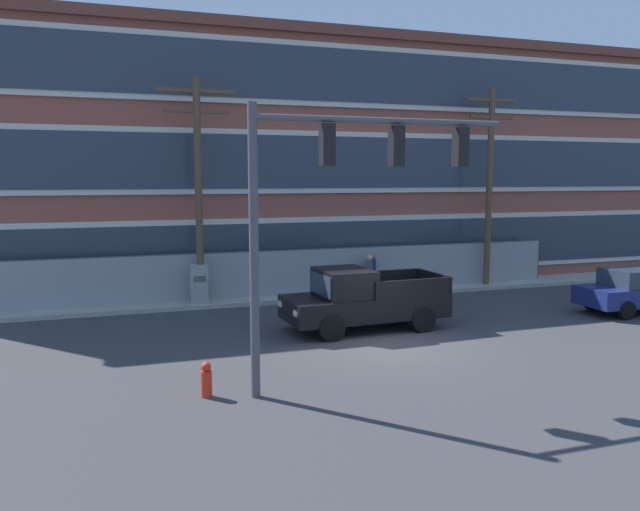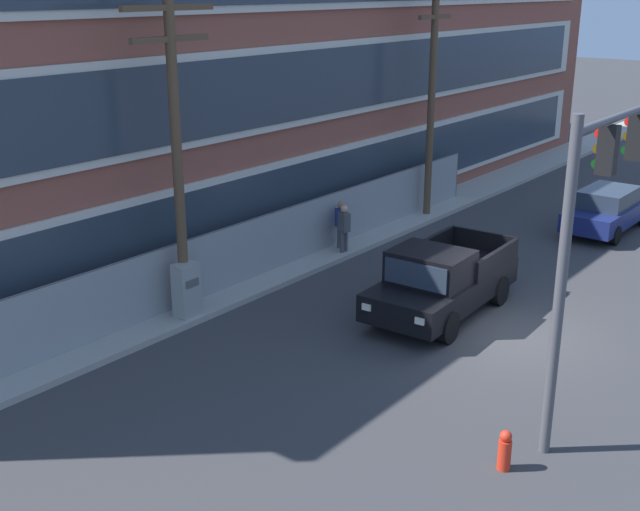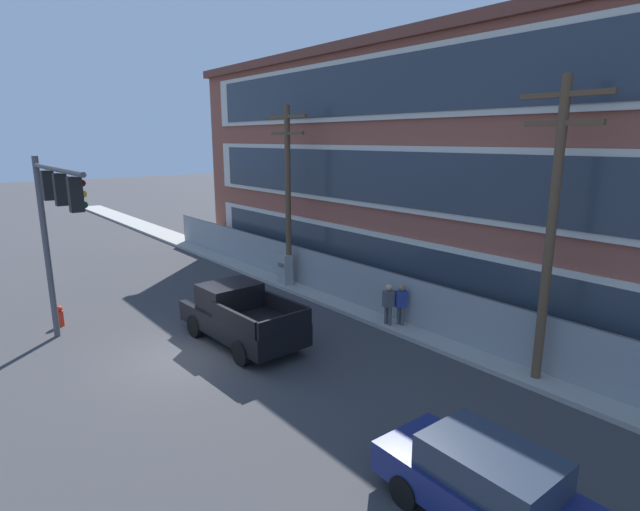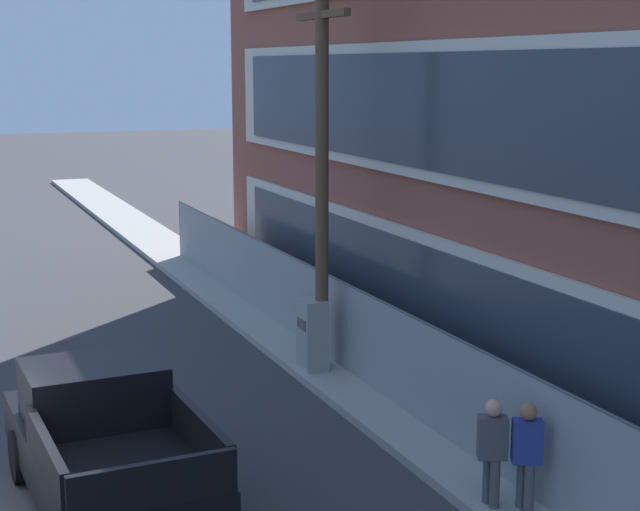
# 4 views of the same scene
# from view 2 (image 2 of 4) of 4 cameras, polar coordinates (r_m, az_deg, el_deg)

# --- Properties ---
(ground_plane) EXTENTS (160.00, 160.00, 0.00)m
(ground_plane) POSITION_cam_2_polar(r_m,az_deg,el_deg) (20.64, 13.31, -5.43)
(ground_plane) COLOR #38383A
(sidewalk_building_side) EXTENTS (80.00, 1.87, 0.16)m
(sidewalk_building_side) POSITION_cam_2_polar(r_m,az_deg,el_deg) (24.36, -2.71, -0.95)
(sidewalk_building_side) COLOR #9E9B93
(sidewalk_building_side) RESTS_ON ground
(brick_mill_building) EXTENTS (39.55, 11.69, 10.71)m
(brick_mill_building) POSITION_cam_2_polar(r_m,az_deg,el_deg) (31.42, -5.53, 13.33)
(brick_mill_building) COLOR brown
(brick_mill_building) RESTS_ON ground
(chain_link_fence) EXTENTS (27.84, 0.06, 1.93)m
(chain_link_fence) POSITION_cam_2_polar(r_m,az_deg,el_deg) (21.99, -8.06, -0.82)
(chain_link_fence) COLOR gray
(chain_link_fence) RESTS_ON ground
(traffic_signal_mast) EXTENTS (5.99, 0.43, 6.28)m
(traffic_signal_mast) POSITION_cam_2_polar(r_m,az_deg,el_deg) (15.88, 19.73, 4.29)
(traffic_signal_mast) COLOR #4C4C51
(traffic_signal_mast) RESTS_ON ground
(pickup_truck_black) EXTENTS (5.17, 2.35, 1.94)m
(pickup_truck_black) POSITION_cam_2_polar(r_m,az_deg,el_deg) (21.08, 8.56, -1.87)
(pickup_truck_black) COLOR black
(pickup_truck_black) RESTS_ON ground
(sedan_navy) EXTENTS (4.59, 1.86, 1.56)m
(sedan_navy) POSITION_cam_2_polar(r_m,az_deg,el_deg) (29.90, 19.78, 3.12)
(sedan_navy) COLOR navy
(sedan_navy) RESTS_ON ground
(utility_pole_near_corner) EXTENTS (2.75, 0.26, 8.26)m
(utility_pole_near_corner) POSITION_cam_2_polar(r_m,az_deg,el_deg) (19.94, -10.19, 7.92)
(utility_pole_near_corner) COLOR brown
(utility_pole_near_corner) RESTS_ON ground
(utility_pole_midblock) EXTENTS (2.40, 0.26, 8.41)m
(utility_pole_midblock) POSITION_cam_2_polar(r_m,az_deg,el_deg) (29.38, 7.96, 11.47)
(utility_pole_midblock) COLOR brown
(utility_pole_midblock) RESTS_ON ground
(electrical_cabinet) EXTENTS (0.62, 0.48, 1.57)m
(electrical_cabinet) POSITION_cam_2_polar(r_m,az_deg,el_deg) (20.81, -9.47, -2.62)
(electrical_cabinet) COLOR #939993
(electrical_cabinet) RESTS_ON ground
(pedestrian_near_cabinet) EXTENTS (0.38, 0.46, 1.69)m
(pedestrian_near_cabinet) POSITION_cam_2_polar(r_m,az_deg,el_deg) (25.85, 1.50, 2.32)
(pedestrian_near_cabinet) COLOR #4C4C51
(pedestrian_near_cabinet) RESTS_ON ground
(pedestrian_by_fence) EXTENTS (0.38, 0.46, 1.69)m
(pedestrian_by_fence) POSITION_cam_2_polar(r_m,az_deg,el_deg) (25.42, 1.73, 2.03)
(pedestrian_by_fence) COLOR #4C4C51
(pedestrian_by_fence) RESTS_ON ground
(fire_hydrant) EXTENTS (0.24, 0.24, 0.78)m
(fire_hydrant) POSITION_cam_2_polar(r_m,az_deg,el_deg) (15.07, 13.00, -13.35)
(fire_hydrant) COLOR red
(fire_hydrant) RESTS_ON ground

